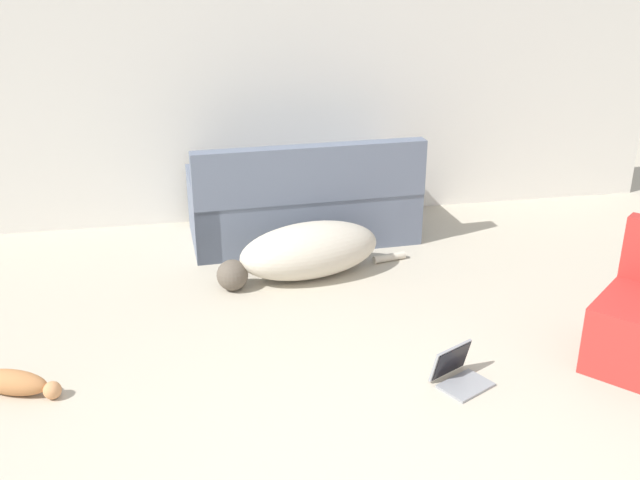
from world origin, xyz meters
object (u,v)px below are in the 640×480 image
object	(u,v)px
dog	(307,251)
laptop_open	(457,371)
couch	(303,206)
cat	(16,383)

from	to	relation	value
dog	laptop_open	world-z (taller)	dog
dog	couch	bearing A→B (deg)	-110.06
couch	laptop_open	distance (m)	2.45
couch	laptop_open	world-z (taller)	couch
couch	cat	bearing A→B (deg)	42.90
cat	laptop_open	bearing A→B (deg)	13.57
dog	laptop_open	xyz separation A→B (m)	(0.61, -1.60, -0.13)
couch	laptop_open	xyz separation A→B (m)	(0.50, -2.39, -0.22)
couch	cat	size ratio (longest dim) A/B	3.24
couch	laptop_open	size ratio (longest dim) A/B	5.15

